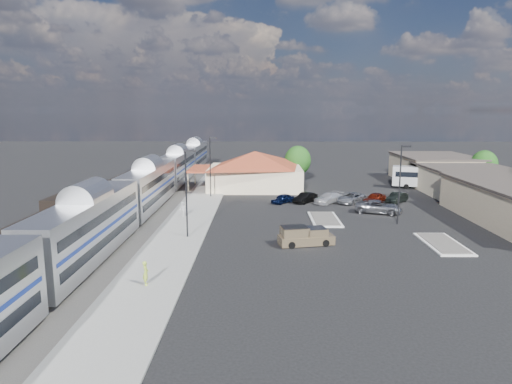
{
  "coord_description": "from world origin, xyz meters",
  "views": [
    {
      "loc": [
        -3.63,
        -50.55,
        12.76
      ],
      "look_at": [
        -4.16,
        5.01,
        2.8
      ],
      "focal_mm": 32.0,
      "sensor_mm": 36.0,
      "label": 1
    }
  ],
  "objects_px": {
    "station_depot": "(255,170)",
    "coach_bus": "(429,176)",
    "suv": "(379,207)",
    "pickup_truck": "(306,236)"
  },
  "relations": [
    {
      "from": "pickup_truck",
      "to": "coach_bus",
      "type": "bearing_deg",
      "value": -48.3
    },
    {
      "from": "station_depot",
      "to": "suv",
      "type": "bearing_deg",
      "value": -49.22
    },
    {
      "from": "station_depot",
      "to": "pickup_truck",
      "type": "bearing_deg",
      "value": -80.61
    },
    {
      "from": "suv",
      "to": "coach_bus",
      "type": "relative_size",
      "value": 0.5
    },
    {
      "from": "station_depot",
      "to": "coach_bus",
      "type": "distance_m",
      "value": 28.58
    },
    {
      "from": "station_depot",
      "to": "suv",
      "type": "distance_m",
      "value": 24.37
    },
    {
      "from": "station_depot",
      "to": "pickup_truck",
      "type": "distance_m",
      "value": 32.77
    },
    {
      "from": "station_depot",
      "to": "pickup_truck",
      "type": "relative_size",
      "value": 3.32
    },
    {
      "from": "suv",
      "to": "pickup_truck",
      "type": "bearing_deg",
      "value": 161.31
    },
    {
      "from": "station_depot",
      "to": "pickup_truck",
      "type": "xyz_separation_m",
      "value": [
        5.33,
        -32.25,
        -2.27
      ]
    }
  ]
}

